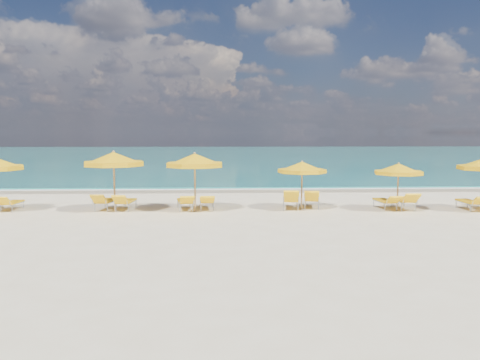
{
  "coord_description": "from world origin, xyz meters",
  "views": [
    {
      "loc": [
        -0.84,
        -19.55,
        3.34
      ],
      "look_at": [
        0.0,
        1.5,
        1.2
      ],
      "focal_mm": 35.0,
      "sensor_mm": 36.0,
      "label": 1
    }
  ],
  "objects": [
    {
      "name": "lounger_2_left",
      "position": [
        -5.89,
        0.82,
        0.22
      ],
      "size": [
        0.8,
        1.86,
        0.82
      ],
      "rotation": [
        0.0,
        0.0,
        -0.11
      ],
      "color": "#A5A8AD",
      "rests_on": "ground"
    },
    {
      "name": "whitecap_far",
      "position": [
        8.0,
        24.0,
        0.0
      ],
      "size": [
        18.0,
        0.3,
        0.05
      ],
      "primitive_type": "cube",
      "color": "white",
      "rests_on": "ground"
    },
    {
      "name": "wet_sand_band",
      "position": [
        0.0,
        7.4,
        0.0
      ],
      "size": [
        120.0,
        2.6,
        0.01
      ],
      "primitive_type": "cube",
      "color": "tan",
      "rests_on": "ground"
    },
    {
      "name": "lounger_6_left",
      "position": [
        9.87,
        0.01,
        0.22
      ],
      "size": [
        0.62,
        1.8,
        0.76
      ],
      "rotation": [
        0.0,
        0.0,
        0.01
      ],
      "color": "#A5A8AD",
      "rests_on": "ground"
    },
    {
      "name": "lounger_5_right",
      "position": [
        7.13,
        0.42,
        0.24
      ],
      "size": [
        0.71,
        2.0,
        0.86
      ],
      "rotation": [
        0.0,
        0.0,
        -0.02
      ],
      "color": "#A5A8AD",
      "rests_on": "ground"
    },
    {
      "name": "ground_plane",
      "position": [
        0.0,
        0.0,
        0.0
      ],
      "size": [
        120.0,
        120.0,
        0.0
      ],
      "primitive_type": "plane",
      "color": "beige"
    },
    {
      "name": "umbrella_3",
      "position": [
        -1.97,
        0.28,
        2.15
      ],
      "size": [
        3.26,
        3.26,
        2.52
      ],
      "rotation": [
        0.0,
        0.0,
        0.4
      ],
      "color": "tan",
      "rests_on": "ground"
    },
    {
      "name": "umbrella_4",
      "position": [
        2.65,
        0.5,
        1.82
      ],
      "size": [
        2.56,
        2.56,
        2.14
      ],
      "rotation": [
        0.0,
        0.0,
        -0.24
      ],
      "color": "tan",
      "rests_on": "ground"
    },
    {
      "name": "foam_line",
      "position": [
        0.0,
        8.2,
        0.0
      ],
      "size": [
        120.0,
        1.2,
        0.03
      ],
      "primitive_type": "cube",
      "color": "white",
      "rests_on": "ground"
    },
    {
      "name": "lounger_2_right",
      "position": [
        -4.99,
        0.68,
        0.22
      ],
      "size": [
        0.76,
        1.85,
        0.8
      ],
      "rotation": [
        0.0,
        0.0,
        -0.09
      ],
      "color": "#A5A8AD",
      "rests_on": "ground"
    },
    {
      "name": "umbrella_5",
      "position": [
        6.69,
        -0.03,
        1.78
      ],
      "size": [
        2.34,
        2.34,
        2.08
      ],
      "rotation": [
        0.0,
        0.0,
        0.15
      ],
      "color": "tan",
      "rests_on": "ground"
    },
    {
      "name": "ocean",
      "position": [
        0.0,
        48.0,
        0.0
      ],
      "size": [
        120.0,
        80.0,
        0.3
      ],
      "primitive_type": "cube",
      "color": "#136F6B",
      "rests_on": "ground"
    },
    {
      "name": "whitecap_near",
      "position": [
        -6.0,
        17.0,
        0.0
      ],
      "size": [
        14.0,
        0.36,
        0.05
      ],
      "primitive_type": "cube",
      "color": "white",
      "rests_on": "ground"
    },
    {
      "name": "lounger_4_right",
      "position": [
        3.19,
        0.96,
        0.24
      ],
      "size": [
        1.0,
        2.0,
        0.91
      ],
      "rotation": [
        0.0,
        0.0,
        -0.2
      ],
      "color": "#A5A8AD",
      "rests_on": "ground"
    },
    {
      "name": "lounger_5_left",
      "position": [
        6.34,
        0.45,
        0.21
      ],
      "size": [
        0.75,
        1.83,
        0.73
      ],
      "rotation": [
        0.0,
        0.0,
        0.1
      ],
      "color": "#A5A8AD",
      "rests_on": "ground"
    },
    {
      "name": "umbrella_2",
      "position": [
        -5.36,
        0.22,
        2.21
      ],
      "size": [
        2.86,
        2.86,
        2.59
      ],
      "rotation": [
        0.0,
        0.0,
        -0.13
      ],
      "color": "tan",
      "rests_on": "ground"
    },
    {
      "name": "lounger_4_left",
      "position": [
        2.2,
        0.72,
        0.25
      ],
      "size": [
        0.89,
        2.01,
        0.96
      ],
      "rotation": [
        0.0,
        0.0,
        -0.12
      ],
      "color": "#A5A8AD",
      "rests_on": "ground"
    },
    {
      "name": "lounger_1_right",
      "position": [
        -9.88,
        0.75,
        0.2
      ],
      "size": [
        0.6,
        1.62,
        0.73
      ],
      "rotation": [
        0.0,
        0.0,
        -0.04
      ],
      "color": "#A5A8AD",
      "rests_on": "ground"
    },
    {
      "name": "lounger_3_left",
      "position": [
        -2.42,
        0.59,
        0.22
      ],
      "size": [
        0.9,
        1.94,
        0.77
      ],
      "rotation": [
        0.0,
        0.0,
        0.16
      ],
      "color": "#A5A8AD",
      "rests_on": "ground"
    },
    {
      "name": "lounger_3_right",
      "position": [
        -1.49,
        0.77,
        0.22
      ],
      "size": [
        0.73,
        1.92,
        0.75
      ],
      "rotation": [
        0.0,
        0.0,
        0.07
      ],
      "color": "#A5A8AD",
      "rests_on": "ground"
    }
  ]
}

